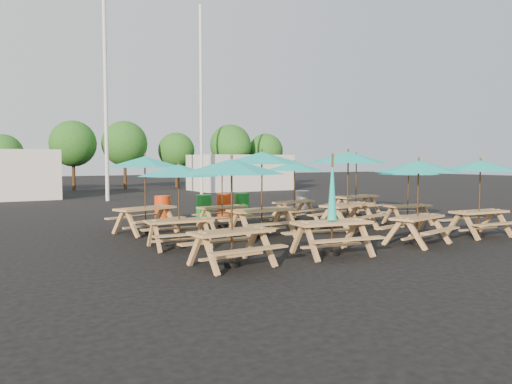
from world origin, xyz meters
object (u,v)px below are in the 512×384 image
picnic_unit_8 (294,169)px  picnic_unit_9 (480,169)px  picnic_unit_3 (332,214)px  waste_bin_2 (224,206)px  waste_bin_4 (302,201)px  picnic_unit_10 (409,173)px  waste_bin_3 (242,205)px  picnic_unit_0 (232,171)px  picnic_unit_4 (262,162)px  picnic_unit_2 (145,165)px  waste_bin_1 (204,207)px  waste_bin_0 (163,208)px  picnic_unit_5 (222,173)px  picnic_unit_1 (179,174)px  picnic_unit_7 (348,161)px  picnic_unit_6 (418,170)px  picnic_unit_11 (356,162)px

picnic_unit_8 → picnic_unit_9: (2.49, -5.77, 0.05)m
picnic_unit_3 → waste_bin_2: (1.31, 8.09, -0.51)m
waste_bin_4 → picnic_unit_9: bearing=-86.5°
picnic_unit_10 → waste_bin_3: size_ratio=2.52×
picnic_unit_0 → picnic_unit_9: picnic_unit_0 is taller
picnic_unit_9 → picnic_unit_4: bearing=157.0°
picnic_unit_2 → picnic_unit_8: 5.65m
waste_bin_1 → waste_bin_3: same height
waste_bin_0 → waste_bin_1: 1.54m
picnic_unit_0 → waste_bin_1: bearing=65.2°
picnic_unit_4 → picnic_unit_8: size_ratio=0.97×
picnic_unit_5 → picnic_unit_3: bearing=-94.5°
picnic_unit_1 → picnic_unit_7: bearing=6.5°
waste_bin_0 → waste_bin_4: size_ratio=1.00×
picnic_unit_2 → waste_bin_0: size_ratio=3.21×
picnic_unit_8 → picnic_unit_7: bearing=-105.0°
picnic_unit_3 → picnic_unit_7: (3.04, 2.95, 1.21)m
picnic_unit_9 → picnic_unit_10: (0.20, 2.86, -0.17)m
picnic_unit_1 → picnic_unit_3: picnic_unit_3 is taller
picnic_unit_6 → picnic_unit_4: bearing=119.5°
picnic_unit_8 → waste_bin_1: (-2.64, 2.11, -1.43)m
picnic_unit_0 → picnic_unit_6: picnic_unit_0 is taller
picnic_unit_7 → waste_bin_3: 5.53m
picnic_unit_10 → waste_bin_1: size_ratio=2.52×
picnic_unit_7 → waste_bin_2: picnic_unit_7 is taller
picnic_unit_9 → waste_bin_2: size_ratio=2.62×
picnic_unit_0 → waste_bin_1: size_ratio=2.63×
picnic_unit_4 → waste_bin_3: (2.16, 5.06, -1.70)m
picnic_unit_0 → picnic_unit_7: size_ratio=0.80×
picnic_unit_3 → picnic_unit_8: size_ratio=0.89×
picnic_unit_7 → waste_bin_4: picnic_unit_7 is taller
picnic_unit_9 → waste_bin_1: (-5.12, 7.88, -1.48)m
waste_bin_2 → waste_bin_3: 0.81m
picnic_unit_1 → waste_bin_1: picnic_unit_1 is taller
waste_bin_4 → picnic_unit_6: bearing=-105.0°
picnic_unit_10 → waste_bin_4: bearing=106.4°
picnic_unit_0 → waste_bin_0: 8.40m
waste_bin_4 → picnic_unit_5: bearing=-154.1°
picnic_unit_4 → waste_bin_3: size_ratio=2.80×
picnic_unit_0 → picnic_unit_4: size_ratio=0.94×
picnic_unit_6 → waste_bin_2: (-1.55, 8.08, -1.48)m
picnic_unit_2 → picnic_unit_4: (2.57, -2.53, 0.11)m
picnic_unit_4 → picnic_unit_5: picnic_unit_4 is taller
picnic_unit_9 → waste_bin_4: bearing=98.7°
picnic_unit_2 → picnic_unit_6: 7.83m
picnic_unit_2 → picnic_unit_10: bearing=-35.4°
waste_bin_3 → waste_bin_4: bearing=-0.7°
picnic_unit_5 → picnic_unit_11: 5.89m
picnic_unit_5 → waste_bin_0: 3.10m
picnic_unit_3 → waste_bin_4: (5.03, 8.09, -0.51)m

